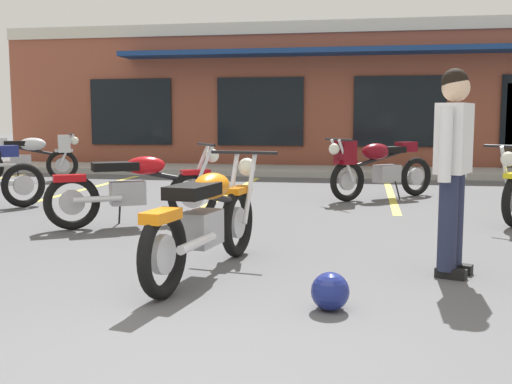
% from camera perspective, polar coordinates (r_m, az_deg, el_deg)
% --- Properties ---
extents(ground_plane, '(80.00, 80.00, 0.00)m').
position_cam_1_polar(ground_plane, '(6.60, 1.77, -4.40)').
color(ground_plane, '#515154').
extents(sidewalk_kerb, '(22.00, 1.80, 0.14)m').
position_cam_1_polar(sidewalk_kerb, '(14.36, 6.31, 1.91)').
color(sidewalk_kerb, '#A8A59E').
rests_on(sidewalk_kerb, ground_plane).
extents(brick_storefront_building, '(17.13, 6.81, 3.66)m').
position_cam_1_polar(brick_storefront_building, '(18.50, 7.26, 8.45)').
color(brick_storefront_building, brown).
rests_on(brick_storefront_building, ground_plane).
extents(painted_stall_lines, '(13.74, 4.80, 0.01)m').
position_cam_1_polar(painted_stall_lines, '(10.79, 5.05, -0.03)').
color(painted_stall_lines, '#DBCC4C').
rests_on(painted_stall_lines, ground_plane).
extents(motorcycle_foreground_classic, '(0.75, 2.10, 0.98)m').
position_cam_1_polar(motorcycle_foreground_classic, '(5.09, -4.60, -2.47)').
color(motorcycle_foreground_classic, black).
rests_on(motorcycle_foreground_classic, ground_plane).
extents(motorcycle_red_sportbike, '(1.74, 1.55, 0.98)m').
position_cam_1_polar(motorcycle_red_sportbike, '(10.03, 11.12, 2.36)').
color(motorcycle_red_sportbike, black).
rests_on(motorcycle_red_sportbike, ground_plane).
extents(motorcycle_black_cruiser, '(1.89, 1.30, 0.98)m').
position_cam_1_polar(motorcycle_black_cruiser, '(13.44, -20.00, 3.17)').
color(motorcycle_black_cruiser, black).
rests_on(motorcycle_black_cruiser, ground_plane).
extents(motorcycle_green_cafe_racer, '(1.86, 1.36, 0.98)m').
position_cam_1_polar(motorcycle_green_cafe_racer, '(7.52, -10.96, 0.43)').
color(motorcycle_green_cafe_racer, black).
rests_on(motorcycle_green_cafe_racer, ground_plane).
extents(person_in_black_shirt, '(0.38, 0.59, 1.68)m').
position_cam_1_polar(person_in_black_shirt, '(5.23, 17.69, 2.87)').
color(person_in_black_shirt, black).
rests_on(person_in_black_shirt, ground_plane).
extents(helmet_on_pavement, '(0.26, 0.26, 0.26)m').
position_cam_1_polar(helmet_on_pavement, '(4.22, 6.84, -9.06)').
color(helmet_on_pavement, navy).
rests_on(helmet_on_pavement, ground_plane).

